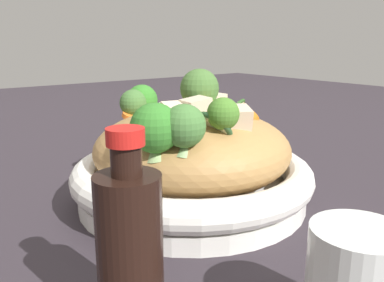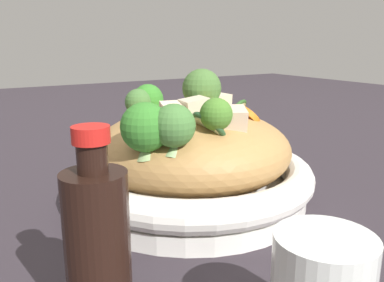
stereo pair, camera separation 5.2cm
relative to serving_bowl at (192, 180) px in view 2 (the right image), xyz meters
name	(u,v)px [view 2 (the right image)]	position (x,y,z in m)	size (l,w,h in m)	color
ground_plane	(192,201)	(0.00, 0.00, -0.03)	(3.00, 3.00, 0.00)	#2F282F
serving_bowl	(192,180)	(0.00, 0.00, 0.00)	(0.31, 0.31, 0.06)	white
noodle_heap	(192,149)	(0.00, 0.00, 0.04)	(0.25, 0.25, 0.10)	#AD7F48
broccoli_florets	(169,109)	(0.03, 0.00, 0.10)	(0.18, 0.23, 0.09)	#A1C179
carrot_coins	(195,113)	(-0.01, -0.01, 0.09)	(0.13, 0.16, 0.03)	orange
zucchini_slices	(203,113)	(-0.01, 0.01, 0.09)	(0.11, 0.20, 0.04)	beige
chicken_chunks	(208,111)	(-0.01, 0.02, 0.09)	(0.13, 0.14, 0.04)	beige
soy_sauce_bottle	(98,243)	(0.18, 0.16, 0.03)	(0.05, 0.05, 0.15)	black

